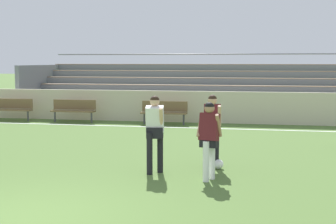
{
  "coord_description": "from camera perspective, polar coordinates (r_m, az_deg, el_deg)",
  "views": [
    {
      "loc": [
        3.76,
        -6.88,
        2.46
      ],
      "look_at": [
        1.26,
        5.82,
        1.12
      ],
      "focal_mm": 52.75,
      "sensor_mm": 36.0,
      "label": 1
    }
  ],
  "objects": [
    {
      "name": "bleacher_stand",
      "position": [
        23.2,
        4.81,
        2.79
      ],
      "size": [
        17.2,
        4.93,
        2.84
      ],
      "color": "#897051",
      "rests_on": "ground"
    },
    {
      "name": "player_dark_pressing_high",
      "position": [
        11.33,
        5.13,
        -1.45
      ],
      "size": [
        0.44,
        0.51,
        1.69
      ],
      "color": "black",
      "rests_on": "ground"
    },
    {
      "name": "soccer_ball",
      "position": [
        11.39,
        5.88,
        -6.02
      ],
      "size": [
        0.22,
        0.22,
        0.22
      ],
      "primitive_type": "sphere",
      "color": "white",
      "rests_on": "ground"
    },
    {
      "name": "bench_centre_sideline",
      "position": [
        21.38,
        -17.67,
        0.51
      ],
      "size": [
        1.8,
        0.4,
        0.9
      ],
      "color": "brown",
      "rests_on": "ground"
    },
    {
      "name": "bench_near_wall_gap",
      "position": [
        20.21,
        -10.85,
        0.39
      ],
      "size": [
        1.8,
        0.4,
        0.9
      ],
      "color": "brown",
      "rests_on": "ground"
    },
    {
      "name": "ground_plane",
      "position": [
        8.21,
        -17.08,
        -11.78
      ],
      "size": [
        160.0,
        160.0,
        0.0
      ],
      "primitive_type": "plane",
      "color": "#4C6B30"
    },
    {
      "name": "field_line_sideline",
      "position": [
        18.39,
        -0.78,
        -1.75
      ],
      "size": [
        44.0,
        0.12,
        0.01
      ],
      "primitive_type": "cube",
      "color": "white",
      "rests_on": "ground"
    },
    {
      "name": "player_dark_dropping_back",
      "position": [
        10.15,
        4.79,
        -2.59
      ],
      "size": [
        0.53,
        0.39,
        1.62
      ],
      "color": "white",
      "rests_on": "ground"
    },
    {
      "name": "sideline_wall",
      "position": [
        19.91,
        0.19,
        0.65
      ],
      "size": [
        48.0,
        0.16,
        1.26
      ],
      "primitive_type": "cube",
      "color": "beige",
      "rests_on": "ground"
    },
    {
      "name": "player_white_wide_left",
      "position": [
        10.74,
        -1.53,
        -1.77
      ],
      "size": [
        0.45,
        0.58,
        1.71
      ],
      "color": "black",
      "rests_on": "ground"
    },
    {
      "name": "bench_near_bin",
      "position": [
        19.14,
        -0.44,
        0.19
      ],
      "size": [
        1.8,
        0.4,
        0.9
      ],
      "color": "brown",
      "rests_on": "ground"
    }
  ]
}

